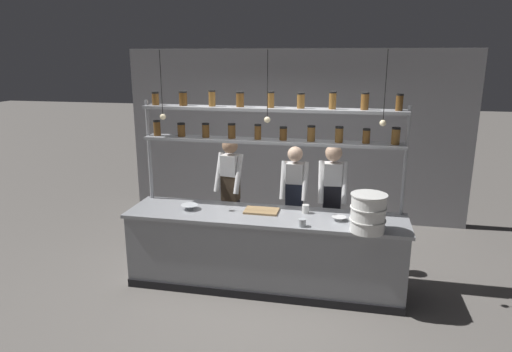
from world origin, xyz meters
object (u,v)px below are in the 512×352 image
Objects in this scene: chef_left at (230,189)px; cutting_board at (261,211)px; prep_bowl_center_front at (339,219)px; serving_cup_front at (302,223)px; spice_shelf_unit at (271,129)px; chef_right at (332,199)px; chef_center at (294,197)px; container_stack at (368,213)px; prep_bowl_near_left at (190,207)px; serving_cup_by_board at (306,209)px.

chef_left is 0.93m from cutting_board.
prep_bowl_center_front is 0.47m from serving_cup_front.
spice_shelf_unit is at bearing 77.10° from cutting_board.
chef_right is at bearing 34.84° from cutting_board.
chef_center is 18.33× the size of serving_cup_front.
chef_center is at bearing 101.37° from serving_cup_front.
prep_bowl_center_front is (0.86, -0.36, -0.94)m from spice_shelf_unit.
container_stack reaches higher than prep_bowl_center_front.
spice_shelf_unit is 1.22m from chef_left.
spice_shelf_unit is at bearing 19.99° from prep_bowl_near_left.
chef_left is (-0.64, 0.48, -0.92)m from spice_shelf_unit.
container_stack is 0.84m from serving_cup_by_board.
serving_cup_front is at bearing -53.39° from spice_shelf_unit.
prep_bowl_center_front is (0.11, -0.67, -0.01)m from chef_right.
chef_left is 1.39m from chef_right.
spice_shelf_unit is 1.32m from prep_bowl_center_front.
prep_bowl_center_front is at bearing -22.81° from spice_shelf_unit.
prep_bowl_center_front is at bearing -85.85° from chef_right.
cutting_board is (-0.80, -0.56, -0.02)m from chef_right.
serving_cup_by_board is (0.46, -0.19, -0.91)m from spice_shelf_unit.
chef_right is (1.38, -0.17, -0.00)m from chef_left.
spice_shelf_unit reaches higher than cutting_board.
serving_cup_front is (0.47, -0.63, -0.92)m from spice_shelf_unit.
serving_cup_front is (-0.28, -0.94, 0.01)m from chef_right.
serving_cup_by_board reaches higher than cutting_board.
serving_cup_front is (1.40, -0.29, 0.01)m from prep_bowl_near_left.
chef_left is at bearing 150.62° from prep_bowl_center_front.
serving_cup_front is at bearing -89.18° from serving_cup_by_board.
serving_cup_front is at bearing -111.83° from chef_right.
chef_left reaches higher than container_stack.
prep_bowl_near_left is 2.06× the size of serving_cup_by_board.
chef_center is 1.47m from container_stack.
chef_right reaches higher than chef_center.
serving_cup_front is (0.53, -0.38, 0.03)m from cutting_board.
chef_right is 1.79m from prep_bowl_near_left.
serving_cup_by_board is at bearing -72.73° from chef_center.
container_stack is at bearing -8.02° from prep_bowl_near_left.
container_stack reaches higher than serving_cup_front.
spice_shelf_unit is at bearing -27.45° from chef_left.
chef_center is at bearing 153.79° from chef_right.
spice_shelf_unit reaches higher than serving_cup_by_board.
container_stack is at bearing -17.39° from cutting_board.
chef_left is 7.92× the size of prep_bowl_near_left.
prep_bowl_center_front is (0.62, -0.86, 0.04)m from chef_center.
chef_center is 1.15m from serving_cup_front.
spice_shelf_unit is 0.98m from cutting_board.
prep_bowl_center_front is (0.91, -0.11, 0.01)m from cutting_board.
chef_center reaches higher than prep_bowl_near_left.
cutting_board is at bearing -150.55° from chef_right.
container_stack is (1.16, -0.63, -0.75)m from spice_shelf_unit.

